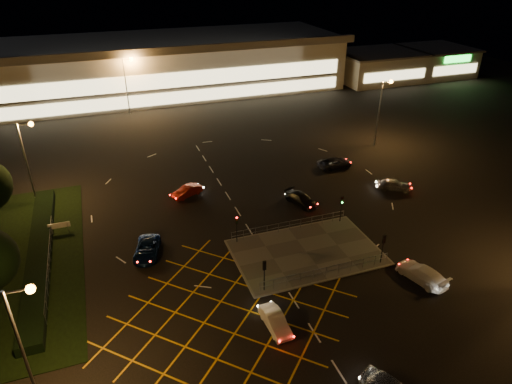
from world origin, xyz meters
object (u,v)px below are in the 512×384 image
object	(u,v)px
signal_ne	(342,203)
car_left_blue	(147,249)
signal_nw	(237,223)
car_circ_red	(187,191)
car_right_silver	(394,185)
car_approach_white	(422,273)
car_far_dkgrey	(301,199)
signal_se	(383,243)
signal_sw	(264,270)
car_queue_white	(275,321)
car_east_grey	(335,163)

from	to	relation	value
signal_ne	car_left_blue	xyz separation A→B (m)	(-20.99, 1.01, -1.69)
signal_nw	car_circ_red	world-z (taller)	signal_nw
car_right_silver	car_approach_white	world-z (taller)	car_approach_white
car_approach_white	car_far_dkgrey	bearing A→B (deg)	-89.74
signal_se	signal_ne	size ratio (longest dim) A/B	1.00
car_approach_white	signal_sw	bearing A→B (deg)	-28.47
signal_nw	car_right_silver	world-z (taller)	signal_nw
car_right_silver	car_circ_red	size ratio (longest dim) A/B	1.07
car_far_dkgrey	car_approach_white	world-z (taller)	car_approach_white
car_circ_red	signal_se	bearing A→B (deg)	11.92
car_left_blue	car_right_silver	distance (m)	31.26
car_queue_white	car_left_blue	distance (m)	15.74
car_right_silver	signal_nw	bearing A→B (deg)	129.97
signal_nw	signal_sw	bearing A→B (deg)	-90.00
signal_sw	signal_se	bearing A→B (deg)	-180.00
signal_sw	car_east_grey	xyz separation A→B (m)	(18.30, 20.86, -1.69)
car_far_dkgrey	car_right_silver	world-z (taller)	car_right_silver
car_east_grey	car_queue_white	bearing A→B (deg)	141.41
car_far_dkgrey	car_right_silver	distance (m)	12.46
signal_sw	signal_nw	world-z (taller)	same
signal_nw	signal_ne	xyz separation A→B (m)	(12.00, 0.00, 0.00)
signal_se	signal_ne	distance (m)	7.99
car_queue_white	car_circ_red	size ratio (longest dim) A/B	1.01
signal_sw	signal_ne	distance (m)	14.41
car_east_grey	signal_sw	bearing A→B (deg)	137.13
signal_sw	signal_ne	size ratio (longest dim) A/B	1.00
signal_ne	car_left_blue	size ratio (longest dim) A/B	0.65
car_left_blue	car_approach_white	distance (m)	26.21
signal_sw	car_queue_white	bearing A→B (deg)	80.73
signal_se	car_queue_white	bearing A→B (deg)	19.06
car_right_silver	car_left_blue	bearing A→B (deg)	124.83
signal_nw	car_queue_white	size ratio (longest dim) A/B	0.80
signal_nw	car_queue_white	bearing A→B (deg)	-93.32
signal_nw	car_queue_white	xyz separation A→B (m)	(-0.72, -12.38, -1.72)
car_queue_white	car_approach_white	size ratio (longest dim) A/B	0.79
signal_nw	car_queue_white	world-z (taller)	signal_nw
signal_nw	car_far_dkgrey	size ratio (longest dim) A/B	0.70
signal_se	car_right_silver	bearing A→B (deg)	-128.77
signal_ne	car_approach_white	size ratio (longest dim) A/B	0.63
car_east_grey	signal_ne	bearing A→B (deg)	152.30
signal_sw	car_circ_red	distance (m)	19.91
car_left_blue	car_circ_red	distance (m)	12.37
signal_se	signal_nw	xyz separation A→B (m)	(-12.00, 7.99, 0.00)
car_queue_white	car_approach_white	world-z (taller)	car_approach_white
car_far_dkgrey	car_approach_white	size ratio (longest dim) A/B	0.90
signal_se	car_queue_white	distance (m)	13.56
signal_nw	car_left_blue	distance (m)	9.21
signal_se	car_queue_white	xyz separation A→B (m)	(-12.72, -4.39, -1.72)
signal_ne	car_circ_red	bearing A→B (deg)	141.59
car_circ_red	car_approach_white	distance (m)	28.52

